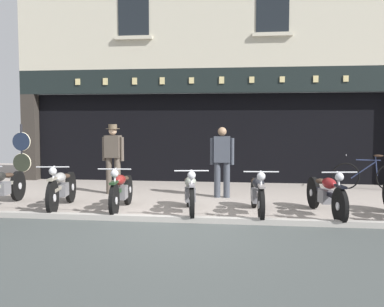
# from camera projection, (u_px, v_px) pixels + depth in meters

# --- Properties ---
(ground) EXTENTS (23.32, 22.00, 0.18)m
(ground) POSITION_uv_depth(u_px,v_px,m) (172.00, 240.00, 6.64)
(ground) COLOR #9D9289
(shop_facade) EXTENTS (11.62, 4.42, 6.65)m
(shop_facade) POSITION_uv_depth(u_px,v_px,m) (213.00, 122.00, 14.40)
(shop_facade) COLOR black
(shop_facade) RESTS_ON ground
(motorcycle_far_left) EXTENTS (0.62, 2.09, 0.93)m
(motorcycle_far_left) POSITION_uv_depth(u_px,v_px,m) (2.00, 186.00, 9.02)
(motorcycle_far_left) COLOR black
(motorcycle_far_left) RESTS_ON ground
(motorcycle_left) EXTENTS (0.62, 2.02, 0.93)m
(motorcycle_left) POSITION_uv_depth(u_px,v_px,m) (62.00, 188.00, 8.85)
(motorcycle_left) COLOR black
(motorcycle_left) RESTS_ON ground
(motorcycle_center_left) EXTENTS (0.62, 1.93, 0.91)m
(motorcycle_center_left) POSITION_uv_depth(u_px,v_px,m) (121.00, 190.00, 8.64)
(motorcycle_center_left) COLOR black
(motorcycle_center_left) RESTS_ON ground
(motorcycle_center) EXTENTS (0.62, 1.93, 0.90)m
(motorcycle_center) POSITION_uv_depth(u_px,v_px,m) (190.00, 192.00, 8.40)
(motorcycle_center) COLOR black
(motorcycle_center) RESTS_ON ground
(motorcycle_center_right) EXTENTS (0.62, 2.00, 0.90)m
(motorcycle_center_right) POSITION_uv_depth(u_px,v_px,m) (257.00, 193.00, 8.28)
(motorcycle_center_right) COLOR black
(motorcycle_center_right) RESTS_ON ground
(motorcycle_right) EXTENTS (0.63, 2.08, 0.91)m
(motorcycle_right) POSITION_uv_depth(u_px,v_px,m) (326.00, 194.00, 8.15)
(motorcycle_right) COLOR black
(motorcycle_right) RESTS_ON ground
(salesman_left) EXTENTS (0.56, 0.34, 1.71)m
(salesman_left) POSITION_uv_depth(u_px,v_px,m) (113.00, 155.00, 10.65)
(salesman_left) COLOR brown
(salesman_left) RESTS_ON ground
(shopkeeper_center) EXTENTS (0.56, 0.25, 1.65)m
(shopkeeper_center) POSITION_uv_depth(u_px,v_px,m) (222.00, 159.00, 10.14)
(shopkeeper_center) COLOR #3D424C
(shopkeeper_center) RESTS_ON ground
(tyre_sign_pole) EXTENTS (0.51, 0.06, 1.71)m
(tyre_sign_pole) POSITION_uv_depth(u_px,v_px,m) (22.00, 153.00, 11.52)
(tyre_sign_pole) COLOR #232328
(tyre_sign_pole) RESTS_ON ground
(advert_board_near) EXTENTS (0.72, 0.03, 0.91)m
(advert_board_near) POSITION_uv_depth(u_px,v_px,m) (278.00, 126.00, 12.58)
(advert_board_near) COLOR silver
(advert_board_far) EXTENTS (0.78, 0.03, 0.89)m
(advert_board_far) POSITION_uv_depth(u_px,v_px,m) (324.00, 124.00, 12.42)
(advert_board_far) COLOR silver
(leaning_bicycle) EXTENTS (1.77, 0.56, 0.94)m
(leaning_bicycle) POSITION_uv_depth(u_px,v_px,m) (368.00, 175.00, 11.35)
(leaning_bicycle) COLOR black
(leaning_bicycle) RESTS_ON ground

